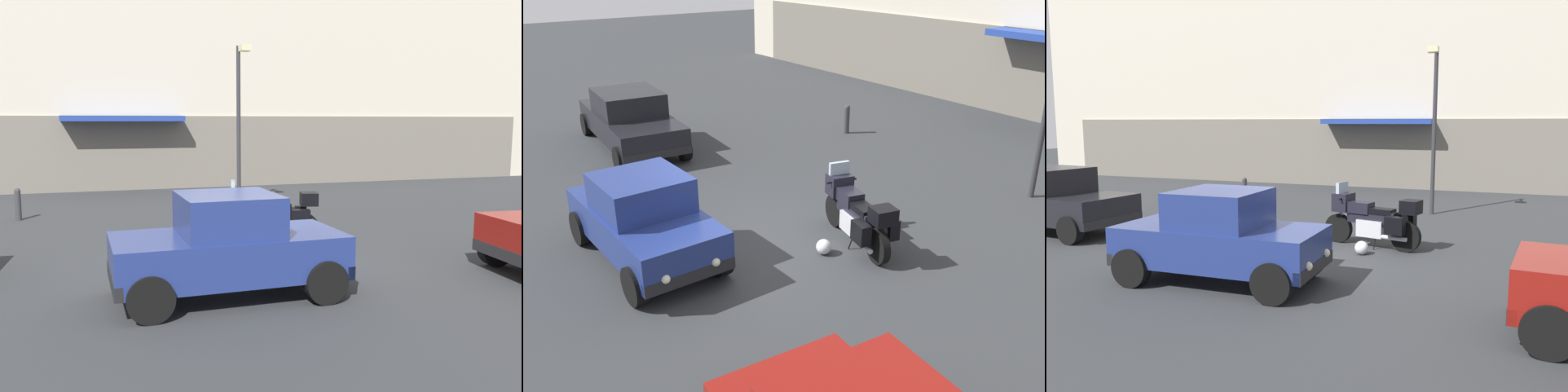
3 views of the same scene
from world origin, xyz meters
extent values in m
plane|color=#2D3033|center=(0.00, 0.00, 0.00)|extent=(80.00, 80.00, 0.00)
cube|color=beige|center=(0.00, 13.21, 4.89)|extent=(36.84, 2.40, 9.78)
cube|color=#6D675C|center=(0.00, 11.99, 1.40)|extent=(33.15, 0.12, 2.80)
cube|color=navy|center=(-1.30, 11.56, 2.70)|extent=(4.40, 1.10, 0.20)
cylinder|color=black|center=(0.19, 1.79, 0.32)|extent=(0.65, 0.29, 0.64)
cylinder|color=black|center=(1.76, 1.41, 0.32)|extent=(0.65, 0.29, 0.64)
cylinder|color=#B7B7BC|center=(0.21, 1.79, 0.75)|extent=(0.33, 0.15, 0.68)
cube|color=#B7B7BC|center=(1.02, 1.59, 0.42)|extent=(0.68, 0.53, 0.36)
cube|color=black|center=(1.02, 1.59, 0.66)|extent=(1.14, 0.53, 0.28)
cube|color=black|center=(0.72, 1.66, 0.84)|extent=(0.59, 0.45, 0.24)
cube|color=black|center=(1.21, 1.54, 0.80)|extent=(0.62, 0.42, 0.12)
cube|color=black|center=(0.31, 1.76, 0.92)|extent=(0.45, 0.51, 0.40)
cube|color=#8C9EAD|center=(0.27, 1.77, 1.22)|extent=(0.17, 0.41, 0.28)
sphere|color=#EAEACC|center=(0.13, 1.81, 0.92)|extent=(0.14, 0.14, 0.14)
cylinder|color=black|center=(0.38, 1.74, 1.02)|extent=(0.19, 0.61, 0.04)
cylinder|color=#B7B7BC|center=(1.55, 1.25, 0.30)|extent=(0.56, 0.22, 0.09)
cube|color=black|center=(1.58, 1.16, 0.58)|extent=(0.44, 0.29, 0.36)
cube|color=black|center=(1.71, 1.71, 0.58)|extent=(0.44, 0.29, 0.36)
cube|color=black|center=(1.86, 1.38, 0.95)|extent=(0.44, 0.47, 0.28)
cylinder|color=black|center=(1.12, 1.38, 0.15)|extent=(0.05, 0.13, 0.29)
sphere|color=silver|center=(0.97, 0.85, 0.14)|extent=(0.28, 0.28, 0.28)
cube|color=black|center=(3.88, -2.23, 0.42)|extent=(0.27, 1.64, 0.20)
cylinder|color=black|center=(4.35, -1.49, 0.32)|extent=(0.66, 0.28, 0.64)
cylinder|color=black|center=(4.21, -3.05, 0.32)|extent=(0.66, 0.28, 0.64)
cube|color=black|center=(-6.96, 0.47, 0.64)|extent=(4.65, 2.19, 0.64)
cube|color=#8C9EAD|center=(-6.11, 0.39, 1.26)|extent=(0.21, 1.49, 0.48)
cube|color=black|center=(-4.77, 0.26, 0.42)|extent=(0.29, 1.76, 0.20)
cylinder|color=black|center=(-5.25, -0.54, 0.32)|extent=(0.66, 0.28, 0.64)
cylinder|color=black|center=(-5.08, 1.13, 0.32)|extent=(0.66, 0.28, 0.64)
cube|color=navy|center=(-0.74, -1.79, 0.64)|extent=(3.42, 1.61, 0.64)
cube|color=navy|center=(-0.74, -1.79, 1.26)|extent=(1.42, 1.45, 0.60)
cube|color=#8C9EAD|center=(-0.09, -1.78, 1.26)|extent=(0.08, 1.33, 0.51)
cube|color=#8C9EAD|center=(-1.39, -1.80, 1.26)|extent=(0.08, 1.33, 0.48)
cube|color=black|center=(0.91, -1.76, 0.42)|extent=(0.14, 1.56, 0.20)
cube|color=black|center=(-2.39, -1.81, 0.42)|extent=(0.14, 1.56, 0.20)
cylinder|color=black|center=(0.50, -1.03, 0.32)|extent=(0.64, 0.23, 0.64)
cylinder|color=black|center=(0.52, -2.51, 0.32)|extent=(0.64, 0.23, 0.64)
cylinder|color=black|center=(-2.00, -1.07, 0.32)|extent=(0.64, 0.23, 0.64)
cylinder|color=black|center=(-1.98, -2.55, 0.32)|extent=(0.64, 0.23, 0.64)
sphere|color=silver|center=(0.95, -1.34, 0.54)|extent=(0.14, 0.14, 0.14)
sphere|color=silver|center=(0.96, -2.19, 0.54)|extent=(0.14, 0.14, 0.14)
cylinder|color=#2D2D33|center=(1.64, 6.27, 2.38)|extent=(0.12, 0.12, 4.76)
cylinder|color=#2D2D33|center=(1.64, 5.92, 4.66)|extent=(0.08, 0.70, 0.08)
cube|color=beige|center=(1.64, 5.57, 4.61)|extent=(0.28, 0.36, 0.16)
cylinder|color=#333338|center=(-4.45, 6.19, 0.39)|extent=(0.16, 0.16, 0.78)
sphere|color=#333338|center=(-4.45, 6.19, 0.78)|extent=(0.16, 0.16, 0.16)
camera|label=1|loc=(-2.73, -9.65, 2.63)|focal=38.41mm
camera|label=2|loc=(7.99, -5.08, 5.03)|focal=39.67mm
camera|label=3|loc=(3.69, -9.40, 2.67)|focal=36.68mm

